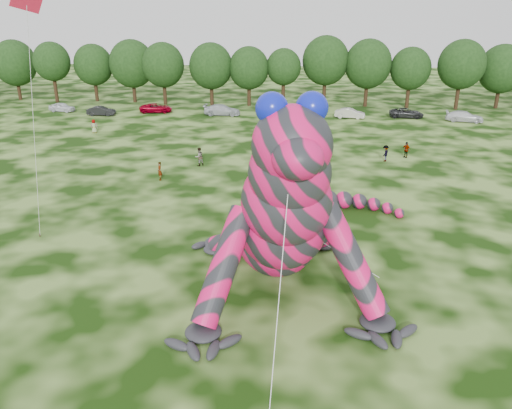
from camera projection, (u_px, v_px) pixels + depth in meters
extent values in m
plane|color=#16330A|center=(200.00, 304.00, 24.81)|extent=(240.00, 240.00, 0.00)
cube|color=red|center=(26.00, 1.00, 23.97)|extent=(1.33, 1.16, 1.17)
cylinder|color=silver|center=(34.00, 136.00, 28.16)|extent=(0.02, 0.02, 14.84)
cylinder|color=#382314|center=(40.00, 235.00, 32.31)|extent=(0.08, 0.08, 0.24)
imported|color=white|center=(62.00, 107.00, 73.08)|extent=(4.08, 2.22, 1.31)
imported|color=black|center=(101.00, 111.00, 70.30)|extent=(3.99, 1.59, 1.29)
imported|color=maroon|center=(156.00, 108.00, 72.53)|extent=(4.97, 2.89, 1.30)
imported|color=#B9BDC2|center=(222.00, 110.00, 70.48)|extent=(5.17, 2.17, 1.49)
imported|color=navy|center=(273.00, 111.00, 70.10)|extent=(4.09, 1.90, 1.36)
imported|color=beige|center=(350.00, 113.00, 68.51)|extent=(4.27, 2.13, 1.35)
imported|color=#252527|center=(406.00, 113.00, 68.92)|extent=(4.77, 2.44, 1.29)
imported|color=silver|center=(464.00, 116.00, 66.31)|extent=(5.09, 2.83, 1.39)
imported|color=gray|center=(160.00, 171.00, 43.01)|extent=(0.62, 0.70, 1.61)
imported|color=gray|center=(385.00, 153.00, 48.52)|extent=(0.98, 1.18, 1.59)
imported|color=gray|center=(406.00, 150.00, 49.79)|extent=(0.92, 0.95, 1.60)
imported|color=gray|center=(199.00, 157.00, 47.06)|extent=(1.08, 1.06, 1.75)
imported|color=gray|center=(269.00, 190.00, 38.23)|extent=(1.55, 1.34, 1.69)
imported|color=gray|center=(94.00, 126.00, 60.07)|extent=(0.87, 0.66, 1.61)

